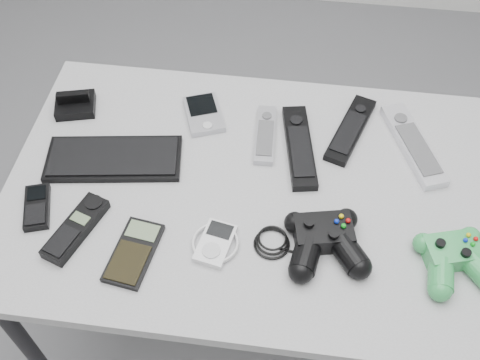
# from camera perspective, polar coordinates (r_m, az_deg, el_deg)

# --- Properties ---
(floor) EXTENTS (3.50, 3.50, 0.00)m
(floor) POSITION_cam_1_polar(r_m,az_deg,el_deg) (1.82, 3.70, -14.41)
(floor) COLOR slate
(floor) RESTS_ON ground
(desk) EXTENTS (1.07, 0.69, 0.72)m
(desk) POSITION_cam_1_polar(r_m,az_deg,el_deg) (1.24, 1.67, -2.56)
(desk) COLOR gray
(desk) RESTS_ON floor
(pda_keyboard) EXTENTS (0.31, 0.16, 0.02)m
(pda_keyboard) POSITION_cam_1_polar(r_m,az_deg,el_deg) (1.26, -12.70, 2.18)
(pda_keyboard) COLOR black
(pda_keyboard) RESTS_ON desk
(dock_bracket) EXTENTS (0.11, 0.10, 0.05)m
(dock_bracket) POSITION_cam_1_polar(r_m,az_deg,el_deg) (1.39, -16.49, 7.68)
(dock_bracket) COLOR black
(dock_bracket) RESTS_ON desk
(pda) EXTENTS (0.12, 0.14, 0.02)m
(pda) POSITION_cam_1_polar(r_m,az_deg,el_deg) (1.33, -3.71, 6.74)
(pda) COLOR #A7A7AE
(pda) RESTS_ON desk
(remote_silver_a) EXTENTS (0.05, 0.17, 0.02)m
(remote_silver_a) POSITION_cam_1_polar(r_m,az_deg,el_deg) (1.28, 2.60, 4.67)
(remote_silver_a) COLOR #A7A7AE
(remote_silver_a) RESTS_ON desk
(remote_black_a) EXTENTS (0.10, 0.24, 0.02)m
(remote_black_a) POSITION_cam_1_polar(r_m,az_deg,el_deg) (1.26, 6.05, 3.44)
(remote_black_a) COLOR black
(remote_black_a) RESTS_ON desk
(remote_black_b) EXTENTS (0.12, 0.22, 0.02)m
(remote_black_b) POSITION_cam_1_polar(r_m,az_deg,el_deg) (1.31, 11.18, 5.10)
(remote_black_b) COLOR black
(remote_black_b) RESTS_ON desk
(remote_silver_b) EXTENTS (0.14, 0.25, 0.02)m
(remote_silver_b) POSITION_cam_1_polar(r_m,az_deg,el_deg) (1.31, 17.18, 3.51)
(remote_silver_b) COLOR silver
(remote_silver_b) RESTS_ON desk
(mobile_phone) EXTENTS (0.08, 0.12, 0.02)m
(mobile_phone) POSITION_cam_1_polar(r_m,az_deg,el_deg) (1.22, -19.94, -2.57)
(mobile_phone) COLOR black
(mobile_phone) RESTS_ON desk
(cordless_handset) EXTENTS (0.10, 0.17, 0.03)m
(cordless_handset) POSITION_cam_1_polar(r_m,az_deg,el_deg) (1.16, -16.34, -4.71)
(cordless_handset) COLOR black
(cordless_handset) RESTS_ON desk
(calculator) EXTENTS (0.10, 0.16, 0.01)m
(calculator) POSITION_cam_1_polar(r_m,az_deg,el_deg) (1.11, -10.75, -7.23)
(calculator) COLOR black
(calculator) RESTS_ON desk
(mp3_player) EXTENTS (0.11, 0.12, 0.02)m
(mp3_player) POSITION_cam_1_polar(r_m,az_deg,el_deg) (1.10, -2.52, -6.40)
(mp3_player) COLOR silver
(mp3_player) RESTS_ON desk
(controller_black) EXTENTS (0.30, 0.22, 0.05)m
(controller_black) POSITION_cam_1_polar(r_m,az_deg,el_deg) (1.10, 8.62, -5.95)
(controller_black) COLOR black
(controller_black) RESTS_ON desk
(controller_green) EXTENTS (0.18, 0.19, 0.05)m
(controller_green) POSITION_cam_1_polar(r_m,az_deg,el_deg) (1.14, 21.05, -7.36)
(controller_green) COLOR #258A3F
(controller_green) RESTS_ON desk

